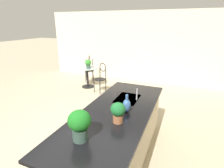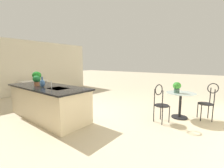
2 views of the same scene
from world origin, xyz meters
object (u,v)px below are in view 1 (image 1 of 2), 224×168
object	(u,v)px
chair_near_window	(101,76)
vase_on_counter	(127,105)
potted_plant_counter_near	(118,111)
chair_by_island	(89,67)
potted_plant_on_table	(88,63)
potted_plant_counter_far	(80,124)
bistro_table	(88,75)

from	to	relation	value
chair_near_window	vase_on_counter	distance (m)	3.23
potted_plant_counter_near	vase_on_counter	xyz separation A→B (m)	(-0.35, 0.01, -0.06)
chair_by_island	potted_plant_on_table	bearing A→B (deg)	28.05
chair_by_island	vase_on_counter	xyz separation A→B (m)	(3.64, 2.76, 0.46)
potted_plant_on_table	potted_plant_counter_far	world-z (taller)	potted_plant_counter_far
chair_by_island	potted_plant_counter_far	world-z (taller)	potted_plant_counter_far
potted_plant_counter_near	vase_on_counter	bearing A→B (deg)	178.05
bistro_table	potted_plant_counter_near	size ratio (longest dim) A/B	2.69
bistro_table	potted_plant_counter_far	world-z (taller)	potted_plant_counter_far
vase_on_counter	potted_plant_counter_far	bearing A→B (deg)	-17.43
potted_plant_counter_near	vase_on_counter	size ratio (longest dim) A/B	1.03
chair_by_island	potted_plant_on_table	size ratio (longest dim) A/B	3.38
potted_plant_counter_far	potted_plant_counter_near	bearing A→B (deg)	153.80
bistro_table	chair_by_island	bearing A→B (deg)	-156.00
potted_plant_counter_far	vase_on_counter	size ratio (longest dim) A/B	1.34
vase_on_counter	chair_by_island	bearing A→B (deg)	-142.81
chair_by_island	vase_on_counter	world-z (taller)	vase_on_counter
bistro_table	potted_plant_counter_near	xyz separation A→B (m)	(3.34, 2.46, 0.64)
potted_plant_on_table	chair_near_window	bearing A→B (deg)	68.96
chair_near_window	vase_on_counter	size ratio (longest dim) A/B	3.62
potted_plant_counter_near	potted_plant_counter_far	world-z (taller)	potted_plant_counter_far
bistro_table	potted_plant_counter_far	bearing A→B (deg)	29.37
potted_plant_on_table	potted_plant_counter_far	distance (m)	4.34
potted_plant_on_table	potted_plant_counter_near	bearing A→B (deg)	35.93
bistro_table	vase_on_counter	size ratio (longest dim) A/B	2.78
potted_plant_counter_near	potted_plant_counter_far	distance (m)	0.62
potted_plant_counter_near	chair_by_island	bearing A→B (deg)	-145.42
potted_plant_on_table	potted_plant_counter_near	distance (m)	4.02
bistro_table	vase_on_counter	xyz separation A→B (m)	(2.99, 2.47, 0.58)
bistro_table	potted_plant_on_table	xyz separation A→B (m)	(0.09, 0.11, 0.47)
bistro_table	chair_near_window	bearing A→B (deg)	65.41
vase_on_counter	bistro_table	bearing A→B (deg)	-140.43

